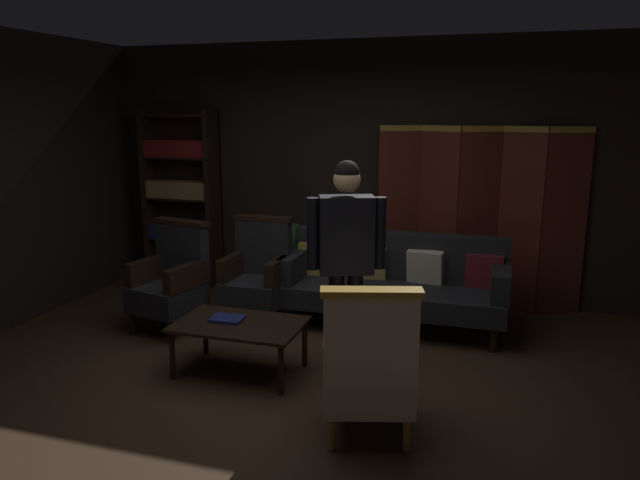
# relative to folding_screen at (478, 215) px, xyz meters

# --- Properties ---
(ground_plane) EXTENTS (10.00, 10.00, 0.00)m
(ground_plane) POSITION_rel_folding_screen_xyz_m (-1.27, -2.26, -0.99)
(ground_plane) COLOR #3D2819
(back_wall) EXTENTS (7.20, 0.10, 2.80)m
(back_wall) POSITION_rel_folding_screen_xyz_m (-1.27, 0.19, 0.41)
(back_wall) COLOR black
(back_wall) RESTS_ON ground_plane
(side_wall_left) EXTENTS (0.10, 3.60, 2.80)m
(side_wall_left) POSITION_rel_folding_screen_xyz_m (-4.27, -1.66, 0.41)
(side_wall_left) COLOR black
(side_wall_left) RESTS_ON ground_plane
(folding_screen) EXTENTS (2.10, 0.26, 1.90)m
(folding_screen) POSITION_rel_folding_screen_xyz_m (0.00, 0.00, 0.00)
(folding_screen) COLOR #5B2319
(folding_screen) RESTS_ON ground_plane
(bookshelf) EXTENTS (0.90, 0.32, 2.05)m
(bookshelf) POSITION_rel_folding_screen_xyz_m (-3.42, -0.07, 0.09)
(bookshelf) COLOR black
(bookshelf) RESTS_ON ground_plane
(velvet_couch) EXTENTS (2.12, 0.78, 0.88)m
(velvet_couch) POSITION_rel_folding_screen_xyz_m (-0.72, -0.80, -0.53)
(velvet_couch) COLOR black
(velvet_couch) RESTS_ON ground_plane
(coffee_table) EXTENTS (1.00, 0.64, 0.42)m
(coffee_table) POSITION_rel_folding_screen_xyz_m (-1.69, -2.24, -0.61)
(coffee_table) COLOR black
(coffee_table) RESTS_ON ground_plane
(armchair_gilt_accent) EXTENTS (0.72, 0.71, 1.04)m
(armchair_gilt_accent) POSITION_rel_folding_screen_xyz_m (-0.51, -2.88, -0.50)
(armchair_gilt_accent) COLOR #B78E33
(armchair_gilt_accent) RESTS_ON ground_plane
(armchair_wing_left) EXTENTS (0.69, 0.69, 1.04)m
(armchair_wing_left) POSITION_rel_folding_screen_xyz_m (-2.70, -1.55, -0.50)
(armchair_wing_left) COLOR black
(armchair_wing_left) RESTS_ON ground_plane
(armchair_wing_right) EXTENTS (0.60, 0.58, 1.04)m
(armchair_wing_right) POSITION_rel_folding_screen_xyz_m (-2.00, -1.14, -0.50)
(armchair_wing_right) COLOR black
(armchair_wing_right) RESTS_ON ground_plane
(standing_figure) EXTENTS (0.56, 0.34, 1.70)m
(standing_figure) POSITION_rel_folding_screen_xyz_m (-0.86, -2.10, 0.04)
(standing_figure) COLOR black
(standing_figure) RESTS_ON ground_plane
(potted_plant) EXTENTS (0.56, 0.56, 0.86)m
(potted_plant) POSITION_rel_folding_screen_xyz_m (-1.98, -0.30, -0.49)
(potted_plant) COLOR brown
(potted_plant) RESTS_ON ground_plane
(book_navy_cloth) EXTENTS (0.26, 0.21, 0.03)m
(book_navy_cloth) POSITION_rel_folding_screen_xyz_m (-1.80, -2.22, -0.55)
(book_navy_cloth) COLOR navy
(book_navy_cloth) RESTS_ON coffee_table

